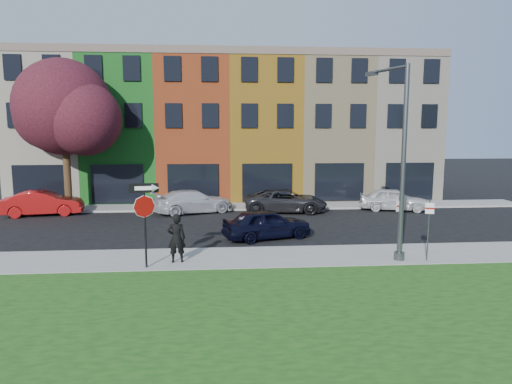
{
  "coord_description": "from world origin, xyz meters",
  "views": [
    {
      "loc": [
        -3.15,
        -14.55,
        5.2
      ],
      "look_at": [
        -1.71,
        4.0,
        2.57
      ],
      "focal_mm": 32.0,
      "sensor_mm": 36.0,
      "label": 1
    }
  ],
  "objects": [
    {
      "name": "ground",
      "position": [
        0.0,
        0.0,
        0.0
      ],
      "size": [
        120.0,
        120.0,
        0.0
      ],
      "primitive_type": "plane",
      "color": "black",
      "rests_on": "ground"
    },
    {
      "name": "sidewalk_near",
      "position": [
        2.0,
        3.0,
        0.06
      ],
      "size": [
        40.0,
        3.0,
        0.12
      ],
      "primitive_type": "cube",
      "color": "gray",
      "rests_on": "ground"
    },
    {
      "name": "sidewalk_far",
      "position": [
        -3.0,
        15.0,
        0.06
      ],
      "size": [
        40.0,
        2.4,
        0.12
      ],
      "primitive_type": "cube",
      "color": "gray",
      "rests_on": "ground"
    },
    {
      "name": "rowhouse_block",
      "position": [
        -2.5,
        21.18,
        4.99
      ],
      "size": [
        30.0,
        10.12,
        10.0
      ],
      "color": "beige",
      "rests_on": "ground"
    },
    {
      "name": "stop_sign",
      "position": [
        -5.91,
        1.88,
        2.34
      ],
      "size": [
        1.05,
        0.18,
        3.11
      ],
      "rotation": [
        0.0,
        0.0,
        0.14
      ],
      "color": "black",
      "rests_on": "sidewalk_near"
    },
    {
      "name": "man",
      "position": [
        -4.85,
        2.49,
        1.05
      ],
      "size": [
        0.77,
        0.59,
        1.86
      ],
      "primitive_type": "imported",
      "rotation": [
        0.0,
        0.0,
        3.25
      ],
      "color": "black",
      "rests_on": "sidewalk_near"
    },
    {
      "name": "sedan_near",
      "position": [
        -1.0,
        6.42,
        0.71
      ],
      "size": [
        4.15,
        5.18,
        1.43
      ],
      "primitive_type": "imported",
      "rotation": [
        0.0,
        0.0,
        1.88
      ],
      "color": "black",
      "rests_on": "ground"
    },
    {
      "name": "parked_car_red",
      "position": [
        -13.76,
        13.19,
        0.75
      ],
      "size": [
        3.1,
        5.06,
        1.49
      ],
      "primitive_type": "imported",
      "rotation": [
        0.0,
        0.0,
        1.74
      ],
      "color": "#9C1111",
      "rests_on": "ground"
    },
    {
      "name": "parked_car_silver",
      "position": [
        -4.84,
        13.31,
        0.71
      ],
      "size": [
        5.33,
        6.27,
        1.43
      ],
      "primitive_type": "imported",
      "rotation": [
        0.0,
        0.0,
        1.94
      ],
      "color": "#B7B8BC",
      "rests_on": "ground"
    },
    {
      "name": "parked_car_dark",
      "position": [
        0.87,
        13.17,
        0.71
      ],
      "size": [
        3.49,
        5.61,
        1.41
      ],
      "primitive_type": "imported",
      "rotation": [
        0.0,
        0.0,
        1.46
      ],
      "color": "black",
      "rests_on": "ground"
    },
    {
      "name": "parked_car_white",
      "position": [
        7.75,
        13.2,
        0.72
      ],
      "size": [
        3.72,
        5.02,
        1.43
      ],
      "primitive_type": "imported",
      "rotation": [
        0.0,
        0.0,
        1.32
      ],
      "color": "silver",
      "rests_on": "ground"
    },
    {
      "name": "street_lamp",
      "position": [
        3.65,
        2.33,
        3.86
      ],
      "size": [
        1.08,
        2.49,
        7.42
      ],
      "rotation": [
        0.0,
        0.0,
        0.33
      ],
      "color": "#4A4D4F",
      "rests_on": "sidewalk_near"
    },
    {
      "name": "parking_sign_a",
      "position": [
        4.73,
        1.89,
        1.6
      ],
      "size": [
        0.3,
        0.15,
        2.39
      ],
      "rotation": [
        0.0,
        0.0,
        -0.38
      ],
      "color": "#4A4D4F",
      "rests_on": "sidewalk_near"
    },
    {
      "name": "parking_sign_b",
      "position": [
        3.67,
        2.2,
        1.63
      ],
      "size": [
        0.3,
        0.17,
        2.45
      ],
      "rotation": [
        0.0,
        0.0,
        0.43
      ],
      "color": "#4A4D4F",
      "rests_on": "sidewalk_near"
    },
    {
      "name": "tree_purple",
      "position": [
        -12.46,
        14.25,
        6.28
      ],
      "size": [
        6.94,
        6.07,
        9.21
      ],
      "color": "black",
      "rests_on": "sidewalk_far"
    }
  ]
}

